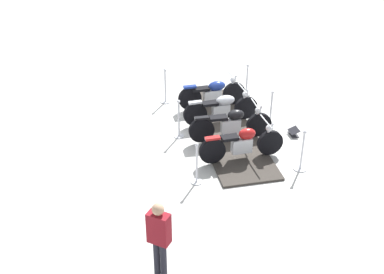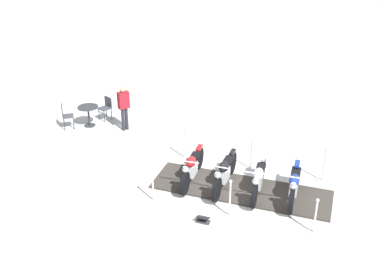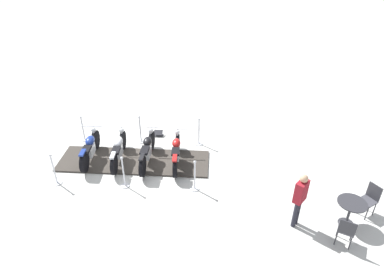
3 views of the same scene
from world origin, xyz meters
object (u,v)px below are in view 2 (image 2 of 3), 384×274
(stanchion_right_front, at_px, (153,190))
(stanchion_left_rear, at_px, (323,170))
(info_placard, at_px, (203,220))
(cafe_table, at_px, (88,111))
(stanchion_right_rear, at_px, (315,221))
(motorcycle_chrome, at_px, (258,179))
(stanchion_left_front, at_px, (185,147))
(stanchion_left_mid, at_px, (251,157))
(bystander_person, at_px, (124,104))
(cafe_chair_near_table, at_px, (66,114))
(stanchion_right_mid, at_px, (230,203))
(motorcycle_maroon, at_px, (192,167))
(cafe_chair_across_table, at_px, (106,107))
(motorcycle_black, at_px, (224,173))
(motorcycle_navy, at_px, (294,185))

(stanchion_right_front, bearing_deg, stanchion_left_rear, 136.84)
(info_placard, bearing_deg, cafe_table, -36.29)
(cafe_table, bearing_deg, info_placard, 69.70)
(stanchion_right_rear, bearing_deg, cafe_table, -97.83)
(motorcycle_chrome, relative_size, stanchion_left_front, 1.96)
(stanchion_right_rear, relative_size, stanchion_left_mid, 0.92)
(stanchion_left_front, bearing_deg, bystander_person, -99.01)
(stanchion_left_front, xyz_separation_m, cafe_chair_near_table, (0.66, -4.95, 0.17))
(stanchion_right_rear, bearing_deg, info_placard, -64.14)
(info_placard, bearing_deg, cafe_chair_near_table, -30.42)
(stanchion_right_mid, bearing_deg, stanchion_right_front, -74.01)
(cafe_chair_near_table, bearing_deg, cafe_table, -0.00)
(info_placard, height_order, cafe_chair_near_table, cafe_chair_near_table)
(motorcycle_maroon, distance_m, stanchion_left_rear, 3.96)
(stanchion_left_front, distance_m, bystander_person, 3.18)
(stanchion_right_front, xyz_separation_m, cafe_table, (-2.51, -5.15, 0.23))
(cafe_chair_across_table, bearing_deg, motorcycle_maroon, 79.18)
(motorcycle_black, xyz_separation_m, motorcycle_chrome, (-0.27, 0.97, -0.01))
(motorcycle_maroon, xyz_separation_m, cafe_table, (-1.07, -5.48, 0.08))
(motorcycle_chrome, relative_size, motorcycle_navy, 1.04)
(motorcycle_maroon, distance_m, bystander_person, 4.46)
(stanchion_left_mid, relative_size, cafe_chair_across_table, 1.25)
(info_placard, xyz_separation_m, bystander_person, (-3.05, -5.50, 0.96))
(bystander_person, bearing_deg, stanchion_right_rear, 9.33)
(cafe_chair_across_table, bearing_deg, stanchion_left_rear, 101.49)
(stanchion_right_front, bearing_deg, cafe_table, -116.01)
(stanchion_right_mid, bearing_deg, info_placard, -34.32)
(motorcycle_black, xyz_separation_m, cafe_chair_near_table, (-0.16, -6.97, 0.04))
(motorcycle_chrome, relative_size, cafe_chair_near_table, 2.19)
(motorcycle_maroon, bearing_deg, stanchion_left_rear, 107.25)
(motorcycle_black, relative_size, info_placard, 5.31)
(stanchion_right_rear, distance_m, info_placard, 2.86)
(stanchion_left_front, height_order, cafe_chair_across_table, stanchion_left_front)
(motorcycle_black, bearing_deg, stanchion_right_mid, 22.22)
(motorcycle_black, height_order, stanchion_right_rear, motorcycle_black)
(motorcycle_chrome, distance_m, bystander_person, 6.17)
(stanchion_right_rear, bearing_deg, motorcycle_chrome, -110.98)
(motorcycle_navy, bearing_deg, stanchion_right_front, -73.40)
(stanchion_right_rear, height_order, cafe_chair_near_table, stanchion_right_rear)
(stanchion_left_front, xyz_separation_m, cafe_chair_across_table, (-0.78, -4.30, 0.14))
(motorcycle_black, distance_m, stanchion_left_mid, 1.44)
(motorcycle_chrome, bearing_deg, bystander_person, -118.71)
(motorcycle_chrome, xyz_separation_m, cafe_chair_near_table, (0.11, -7.94, 0.05))
(motorcycle_navy, relative_size, cafe_chair_near_table, 2.10)
(stanchion_left_rear, bearing_deg, info_placard, -25.82)
(stanchion_right_front, xyz_separation_m, info_placard, (0.02, 1.70, -0.28))
(motorcycle_maroon, height_order, stanchion_right_front, stanchion_right_front)
(stanchion_left_rear, relative_size, cafe_chair_across_table, 1.24)
(motorcycle_chrome, distance_m, stanchion_right_rear, 2.15)
(motorcycle_maroon, distance_m, motorcycle_black, 1.00)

